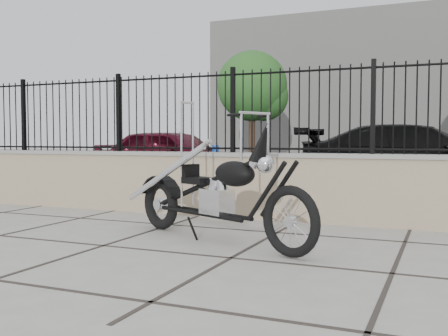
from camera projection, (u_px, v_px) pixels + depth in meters
ground_plane at (231, 258)px, 5.09m from camera, size 90.00×90.00×0.00m
parking_lot at (381, 175)px, 16.57m from camera, size 30.00×30.00×0.00m
retaining_wall at (299, 187)px, 7.36m from camera, size 14.00×0.36×0.96m
iron_fence at (299, 110)px, 7.30m from camera, size 14.00×0.08×1.20m
background_building at (411, 88)px, 29.20m from camera, size 22.00×6.00×8.00m
chopper_motorcycle at (214, 169)px, 5.90m from camera, size 2.67×1.58×1.63m
car_red at (173, 157)px, 12.94m from camera, size 4.29×1.97×1.42m
car_black at (419, 159)px, 11.12m from camera, size 5.12×2.20×1.47m
bollard_a at (216, 173)px, 9.89m from camera, size 0.16×0.16×1.04m
tree_left at (252, 83)px, 22.50m from camera, size 3.02×3.02×5.09m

